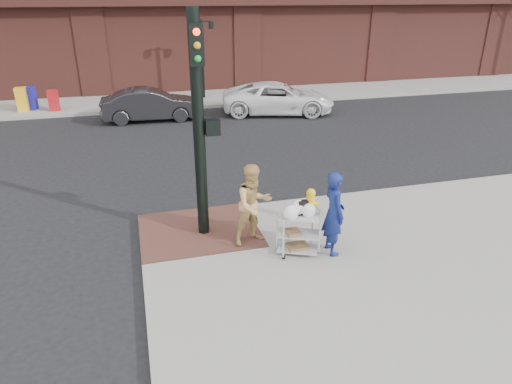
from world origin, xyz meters
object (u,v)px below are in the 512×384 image
object	(u,v)px
minivan_white	(278,98)
lamp_post	(202,50)
traffic_signal_pole	(200,122)
woman_blue	(334,213)
sedan_dark	(151,105)
fire_hydrant	(310,205)
utility_cart	(298,230)
pedestrian_tan	(254,204)

from	to	relation	value
minivan_white	lamp_post	bearing A→B (deg)	52.29
traffic_signal_pole	minivan_white	size ratio (longest dim) A/B	0.94
woman_blue	sedan_dark	distance (m)	13.53
lamp_post	sedan_dark	xyz separation A→B (m)	(-3.02, -3.67, -1.89)
traffic_signal_pole	sedan_dark	bearing A→B (deg)	92.69
minivan_white	fire_hydrant	xyz separation A→B (m)	(-2.85, -11.40, -0.14)
traffic_signal_pole	woman_blue	xyz separation A→B (m)	(2.53, -1.61, -1.74)
woman_blue	fire_hydrant	world-z (taller)	woman_blue
traffic_signal_pole	lamp_post	bearing A→B (deg)	80.76
sedan_dark	minivan_white	xyz separation A→B (m)	(6.01, -0.27, 0.01)
woman_blue	minivan_white	xyz separation A→B (m)	(2.94, 12.90, -0.35)
lamp_post	minivan_white	size ratio (longest dim) A/B	0.75
utility_cart	sedan_dark	bearing A→B (deg)	100.21
woman_blue	pedestrian_tan	size ratio (longest dim) A/B	1.01
traffic_signal_pole	minivan_white	world-z (taller)	traffic_signal_pole
fire_hydrant	lamp_post	bearing A→B (deg)	90.53
woman_blue	minivan_white	distance (m)	13.23
minivan_white	utility_cart	distance (m)	13.26
minivan_white	traffic_signal_pole	bearing A→B (deg)	169.23
minivan_white	fire_hydrant	distance (m)	11.75
fire_hydrant	woman_blue	bearing A→B (deg)	-93.34
pedestrian_tan	fire_hydrant	xyz separation A→B (m)	(1.62, 0.62, -0.49)
minivan_white	woman_blue	bearing A→B (deg)	-177.75
lamp_post	pedestrian_tan	world-z (taller)	lamp_post
sedan_dark	utility_cart	world-z (taller)	sedan_dark
lamp_post	traffic_signal_pole	size ratio (longest dim) A/B	0.80
woman_blue	sedan_dark	world-z (taller)	woman_blue
woman_blue	sedan_dark	bearing A→B (deg)	13.87
woman_blue	lamp_post	bearing A→B (deg)	0.92
woman_blue	sedan_dark	size ratio (longest dim) A/B	0.43
sedan_dark	pedestrian_tan	bearing A→B (deg)	-171.06
sedan_dark	fire_hydrant	distance (m)	12.09
lamp_post	pedestrian_tan	size ratio (longest dim) A/B	2.14
pedestrian_tan	sedan_dark	world-z (taller)	pedestrian_tan
lamp_post	fire_hydrant	bearing A→B (deg)	-89.47
traffic_signal_pole	pedestrian_tan	xyz separation A→B (m)	(1.00, -0.73, -1.75)
utility_cart	fire_hydrant	bearing A→B (deg)	58.74
fire_hydrant	pedestrian_tan	bearing A→B (deg)	-159.00
pedestrian_tan	minivan_white	world-z (taller)	pedestrian_tan
minivan_white	utility_cart	world-z (taller)	minivan_white
lamp_post	fire_hydrant	world-z (taller)	lamp_post
pedestrian_tan	utility_cart	distance (m)	1.15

